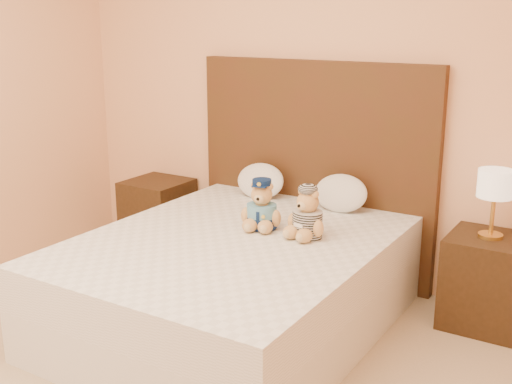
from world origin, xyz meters
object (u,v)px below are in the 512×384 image
at_px(pillow_right, 341,191).
at_px(nightstand_right, 486,281).
at_px(nightstand_left, 158,215).
at_px(teddy_police, 262,204).
at_px(bed, 234,283).
at_px(pillow_left, 260,179).
at_px(lamp, 495,187).
at_px(teddy_prisoner, 307,213).

bearing_deg(pillow_right, nightstand_right, -1.79).
bearing_deg(nightstand_left, teddy_police, -23.45).
distance_m(bed, pillow_left, 0.98).
height_order(bed, nightstand_right, same).
distance_m(nightstand_left, lamp, 2.56).
xyz_separation_m(nightstand_right, pillow_right, (-0.96, 0.03, 0.40)).
bearing_deg(pillow_left, bed, -68.56).
bearing_deg(nightstand_right, teddy_police, -155.05).
bearing_deg(nightstand_right, nightstand_left, 180.00).
xyz_separation_m(nightstand_right, pillow_left, (-1.58, 0.03, 0.40)).
height_order(nightstand_left, teddy_prisoner, teddy_prisoner).
bearing_deg(nightstand_right, lamp, 180.00).
distance_m(teddy_prisoner, pillow_left, 0.90).
xyz_separation_m(teddy_police, pillow_left, (-0.37, 0.59, -0.02)).
xyz_separation_m(teddy_police, pillow_right, (0.25, 0.59, -0.02)).
bearing_deg(bed, lamp, 32.62).
height_order(nightstand_right, teddy_prisoner, teddy_prisoner).
distance_m(lamp, teddy_police, 1.34).
distance_m(teddy_police, pillow_right, 0.64).
height_order(bed, pillow_right, pillow_right).
bearing_deg(pillow_left, teddy_prisoner, -41.11).
relative_size(nightstand_left, teddy_prisoner, 1.87).
relative_size(nightstand_right, lamp, 1.38).
xyz_separation_m(nightstand_right, teddy_prisoner, (-0.90, -0.56, 0.42)).
bearing_deg(pillow_right, pillow_left, 180.00).
distance_m(bed, teddy_prisoner, 0.60).
relative_size(lamp, pillow_left, 1.09).
bearing_deg(pillow_left, teddy_police, -57.98).
bearing_deg(teddy_police, pillow_left, 107.84).
relative_size(bed, pillow_right, 5.48).
distance_m(bed, nightstand_left, 1.48).
height_order(nightstand_left, pillow_left, pillow_left).
xyz_separation_m(bed, pillow_right, (0.29, 0.83, 0.40)).
xyz_separation_m(nightstand_left, pillow_left, (0.92, 0.03, 0.40)).
relative_size(lamp, pillow_right, 1.10).
distance_m(lamp, pillow_right, 0.98).
height_order(lamp, teddy_police, lamp).
xyz_separation_m(teddy_prisoner, pillow_left, (-0.67, 0.59, -0.02)).
height_order(nightstand_right, teddy_police, teddy_police).
xyz_separation_m(lamp, pillow_left, (-1.58, 0.03, -0.17)).
bearing_deg(pillow_left, nightstand_left, -178.14).
relative_size(teddy_prisoner, pillow_right, 0.80).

